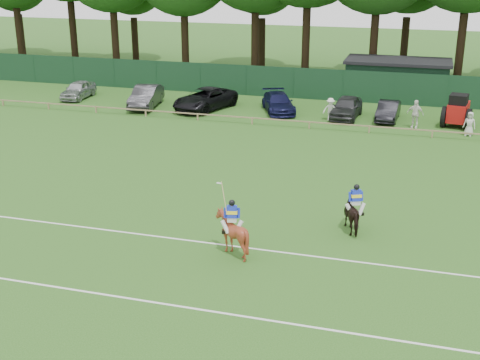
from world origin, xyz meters
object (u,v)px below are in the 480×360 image
at_px(sedan_silver, 78,90).
at_px(hatch_grey, 346,107).
at_px(suv_black, 205,99).
at_px(tractor, 458,111).
at_px(spectator_right, 470,124).
at_px(utility_shed, 397,78).
at_px(spectator_left, 330,109).
at_px(horse_dark, 355,214).
at_px(sedan_grey, 146,97).
at_px(horse_chestnut, 232,233).
at_px(sedan_navy, 278,103).
at_px(spectator_mid, 415,114).
at_px(estate_black, 388,111).

bearing_deg(sedan_silver, hatch_grey, -4.59).
xyz_separation_m(suv_black, tractor, (18.15, 0.06, 0.28)).
xyz_separation_m(spectator_right, utility_shed, (-5.26, 10.88, 0.75)).
relative_size(spectator_left, spectator_right, 1.02).
relative_size(horse_dark, tractor, 0.62).
distance_m(sedan_grey, hatch_grey, 15.21).
distance_m(horse_chestnut, suv_black, 24.68).
bearing_deg(spectator_left, sedan_silver, 160.27).
bearing_deg(hatch_grey, spectator_left, -128.54).
relative_size(horse_dark, sedan_grey, 0.37).
height_order(sedan_silver, sedan_navy, sedan_silver).
bearing_deg(spectator_right, utility_shed, 129.25).
relative_size(sedan_grey, sedan_navy, 1.03).
distance_m(horse_chestnut, utility_shed, 31.96).
xyz_separation_m(hatch_grey, utility_shed, (3.00, 8.33, 0.77)).
height_order(hatch_grey, utility_shed, utility_shed).
height_order(spectator_mid, spectator_right, spectator_mid).
relative_size(suv_black, utility_shed, 0.68).
distance_m(suv_black, spectator_left, 9.62).
distance_m(estate_black, spectator_mid, 2.55).
bearing_deg(estate_black, suv_black, -175.30).
relative_size(spectator_left, spectator_mid, 0.84).
distance_m(sedan_navy, spectator_left, 4.33).
xyz_separation_m(sedan_navy, tractor, (12.64, -0.65, 0.37)).
distance_m(spectator_left, tractor, 8.60).
bearing_deg(utility_shed, tractor, -62.18).
xyz_separation_m(sedan_silver, sedan_navy, (16.66, -0.05, -0.01)).
xyz_separation_m(horse_dark, spectator_mid, (1.89, 18.22, 0.20)).
distance_m(spectator_mid, tractor, 3.02).
xyz_separation_m(sedan_grey, estate_black, (18.10, 1.09, -0.15)).
xyz_separation_m(sedan_silver, tractor, (29.31, -0.70, 0.37)).
height_order(sedan_grey, suv_black, sedan_grey).
bearing_deg(utility_shed, suv_black, -147.36).
bearing_deg(spectator_mid, horse_dark, -83.00).
xyz_separation_m(sedan_grey, suv_black, (4.59, 0.55, -0.02)).
distance_m(horse_chestnut, sedan_grey, 26.25).
xyz_separation_m(horse_chestnut, suv_black, (-9.11, 22.93, -0.08)).
bearing_deg(hatch_grey, suv_black, -174.07).
relative_size(sedan_navy, spectator_mid, 2.49).
bearing_deg(spectator_mid, sedan_silver, -171.19).
bearing_deg(utility_shed, spectator_left, -112.99).
bearing_deg(spectator_right, tractor, 120.74).
relative_size(sedan_navy, spectator_right, 3.04).
bearing_deg(hatch_grey, estate_black, 7.33).
bearing_deg(sedan_grey, spectator_right, -13.21).
height_order(sedan_navy, spectator_right, spectator_right).
bearing_deg(estate_black, sedan_silver, -178.11).
height_order(spectator_mid, tractor, tractor).
bearing_deg(spectator_mid, horse_chestnut, -93.15).
height_order(horse_dark, spectator_mid, spectator_mid).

